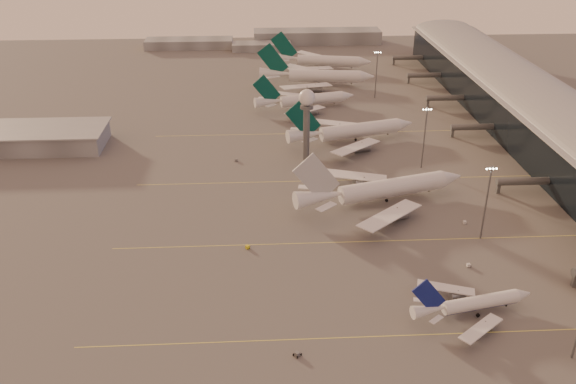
{
  "coord_description": "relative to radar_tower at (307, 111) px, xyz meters",
  "views": [
    {
      "loc": [
        -14.89,
        -107.08,
        98.88
      ],
      "look_at": [
        -4.82,
        75.39,
        7.81
      ],
      "focal_mm": 38.0,
      "sensor_mm": 36.0,
      "label": 1
    }
  ],
  "objects": [
    {
      "name": "ground",
      "position": [
        -5.0,
        -120.0,
        -20.95
      ],
      "size": [
        700.0,
        700.0,
        0.0
      ],
      "primitive_type": "plane",
      "color": "#4F4D4C",
      "rests_on": "ground"
    },
    {
      "name": "taxiway_markings",
      "position": [
        25.0,
        -64.0,
        -20.94
      ],
      "size": [
        180.0,
        185.25,
        0.02
      ],
      "color": "#ECE253",
      "rests_on": "ground"
    },
    {
      "name": "terminal",
      "position": [
        102.88,
        -9.91,
        -10.43
      ],
      "size": [
        57.0,
        362.0,
        23.04
      ],
      "color": "black",
      "rests_on": "ground"
    },
    {
      "name": "hangar",
      "position": [
        -125.0,
        20.0,
        -16.63
      ],
      "size": [
        82.0,
        27.0,
        8.5
      ],
      "color": "slate",
      "rests_on": "ground"
    },
    {
      "name": "radar_tower",
      "position": [
        0.0,
        0.0,
        0.0
      ],
      "size": [
        6.4,
        6.4,
        31.1
      ],
      "color": "#56585D",
      "rests_on": "ground"
    },
    {
      "name": "mast_b",
      "position": [
        50.0,
        -65.0,
        -7.21
      ],
      "size": [
        3.6,
        0.56,
        25.0
      ],
      "color": "#56585D",
      "rests_on": "ground"
    },
    {
      "name": "mast_c",
      "position": [
        45.0,
        -10.0,
        -7.21
      ],
      "size": [
        3.6,
        0.56,
        25.0
      ],
      "color": "#56585D",
      "rests_on": "ground"
    },
    {
      "name": "mast_d",
      "position": [
        43.0,
        80.0,
        -7.21
      ],
      "size": [
        3.6,
        0.56,
        25.0
      ],
      "color": "#56585D",
      "rests_on": "ground"
    },
    {
      "name": "distant_horizon",
      "position": [
        -2.38,
        205.14,
        -17.06
      ],
      "size": [
        165.0,
        37.5,
        9.0
      ],
      "color": "slate",
      "rests_on": "ground"
    },
    {
      "name": "narrowbody_mid",
      "position": [
        34.53,
        -102.62,
        -18.2
      ],
      "size": [
        34.37,
        27.15,
        13.59
      ],
      "color": "silver",
      "rests_on": "ground"
    },
    {
      "name": "widebody_white",
      "position": [
        23.22,
        -39.32,
        -17.0
      ],
      "size": [
        63.05,
        49.83,
        22.76
      ],
      "color": "silver",
      "rests_on": "ground"
    },
    {
      "name": "greentail_a",
      "position": [
        21.4,
        18.59,
        -17.13
      ],
      "size": [
        58.14,
        46.32,
        21.64
      ],
      "color": "silver",
      "rests_on": "ground"
    },
    {
      "name": "greentail_b",
      "position": [
        4.93,
        64.7,
        -17.57
      ],
      "size": [
        51.85,
        41.4,
        19.14
      ],
      "color": "silver",
      "rests_on": "ground"
    },
    {
      "name": "greentail_c",
      "position": [
        14.61,
        103.81,
        -16.78
      ],
      "size": [
        64.92,
        52.17,
        23.62
      ],
      "color": "silver",
      "rests_on": "ground"
    },
    {
      "name": "greentail_d",
      "position": [
        20.87,
        138.37,
        -17.01
      ],
      "size": [
        60.83,
        48.67,
        22.32
      ],
      "color": "silver",
      "rests_on": "ground"
    },
    {
      "name": "gsv_tug_mid",
      "position": [
        -11.56,
        -115.91,
        -20.42
      ],
      "size": [
        4.02,
        4.07,
        1.02
      ],
      "color": "slate",
      "rests_on": "ground"
    },
    {
      "name": "gsv_truck_b",
      "position": [
        41.4,
        -80.83,
        -19.84
      ],
      "size": [
        5.52,
        2.36,
        2.17
      ],
      "color": "silver",
      "rests_on": "ground"
    },
    {
      "name": "gsv_truck_c",
      "position": [
        -23.13,
        -66.98,
        -19.78
      ],
      "size": [
        5.73,
        5.06,
        2.29
      ],
      "color": "yellow",
      "rests_on": "ground"
    },
    {
      "name": "gsv_catering_b",
      "position": [
        48.1,
        -55.6,
        -19.01
      ],
      "size": [
        4.78,
        2.36,
        3.88
      ],
      "color": "silver",
      "rests_on": "ground"
    },
    {
      "name": "gsv_tug_far",
      "position": [
        3.27,
        -23.96,
        -20.37
      ],
      "size": [
        4.38,
        4.51,
        1.12
      ],
      "color": "silver",
      "rests_on": "ground"
    },
    {
      "name": "gsv_truck_d",
      "position": [
        -28.29,
        0.54,
        -19.86
      ],
      "size": [
        2.81,
        5.56,
        2.14
      ],
      "color": "slate",
      "rests_on": "ground"
    }
  ]
}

